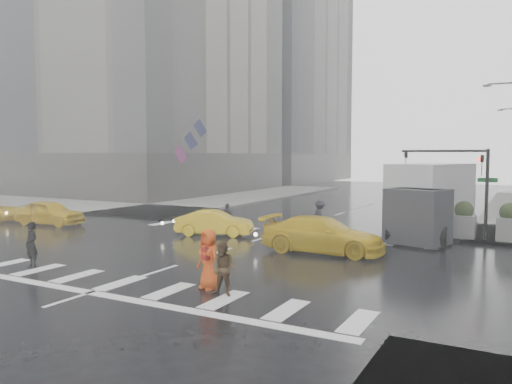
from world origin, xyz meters
The scene contains 19 objects.
ground centered at (0.00, 0.00, 0.00)m, with size 120.00×120.00×0.00m, color black.
sidewalk_nw centered at (-19.50, 17.50, 0.07)m, with size 35.00×35.00×0.15m, color gray.
building_nw centered at (-29.00, 27.00, 17.25)m, with size 26.05×26.05×38.00m.
building_nw_far centered at (-29.00, 56.00, 20.19)m, with size 26.05×26.05×44.00m.
road_markings centered at (0.00, 0.00, 0.01)m, with size 18.00×48.00×0.01m, color silver, non-canonical shape.
traffic_signal_pole centered at (9.01, 8.01, 3.22)m, with size 4.45×0.42×4.50m.
planter_west centered at (7.00, 8.20, 0.98)m, with size 1.10×1.10×1.80m.
planter_mid centered at (9.00, 8.20, 0.98)m, with size 1.10×1.10×1.80m.
planter_east centered at (11.00, 8.20, 0.98)m, with size 1.10×1.10×1.80m.
flag_cluster centered at (-15.08, 18.50, 5.64)m, with size 2.87×3.06×4.69m.
pedestrian_black centered at (-4.60, -5.81, 1.60)m, with size 1.08×1.10×2.43m.
pedestrian_brown centered at (3.76, -5.65, 0.81)m, with size 0.79×0.62×1.63m, color #422E17.
pedestrian_orange centered at (2.93, -5.19, 0.95)m, with size 1.08×0.90×1.89m.
pedestrian_far_a centered at (-2.65, 5.00, 0.78)m, with size 0.92×0.56×1.57m, color black.
pedestrian_far_b centered at (1.96, 6.97, 0.90)m, with size 1.16×0.64×1.79m, color black.
taxi_front centered at (-13.54, 2.27, 0.74)m, with size 1.76×4.36×1.49m, color #DDB10B.
taxi_mid centered at (-2.62, 3.64, 0.66)m, with size 1.39×4.00×1.32m, color #DDB10B.
taxi_rear centered at (4.00, 2.00, 0.77)m, with size 2.16×4.70×1.54m, color #DDB10B.
box_truck centered at (7.26, 8.25, 2.00)m, with size 2.64×7.04×3.74m.
Camera 1 is at (11.55, -18.05, 4.19)m, focal length 35.00 mm.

